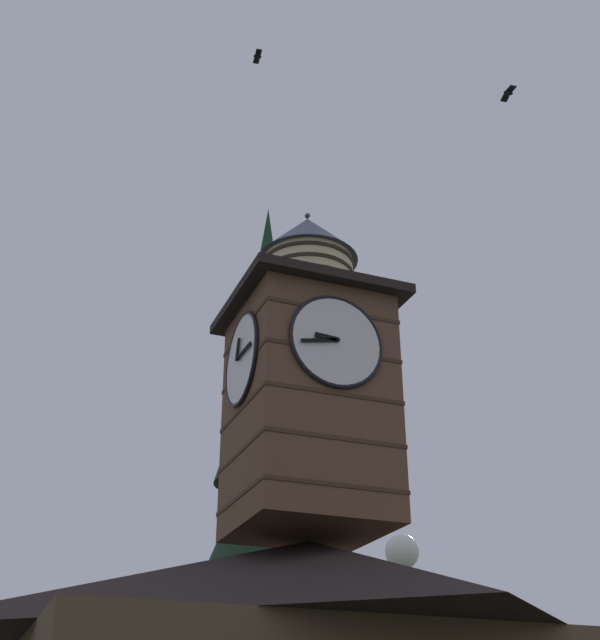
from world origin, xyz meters
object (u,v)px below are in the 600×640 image
Objects in this scene: clock_tower at (308,377)px; flying_bird_low at (257,56)px; flying_bird_high at (508,93)px; moon at (402,552)px; pine_tree_behind at (261,554)px.

clock_tower is 8.18m from flying_bird_low.
clock_tower is at bearing -29.14° from flying_bird_high.
flying_bird_low is (20.83, 32.52, 4.32)m from moon.
moon is 38.86m from flying_bird_low.
pine_tree_behind is at bearing -99.67° from clock_tower.
pine_tree_behind reaches higher than flying_bird_high.
flying_bird_high is 1.42× the size of flying_bird_low.
clock_tower reaches higher than moon.
flying_bird_high reaches higher than flying_bird_low.
flying_bird_low is at bearing 50.76° from clock_tower.
flying_bird_low is at bearing 69.23° from pine_tree_behind.
moon is 4.34× the size of flying_bird_low.
clock_tower is 0.44× the size of pine_tree_behind.
flying_bird_high reaches higher than clock_tower.
pine_tree_behind is (-1.15, -6.76, -3.04)m from clock_tower.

